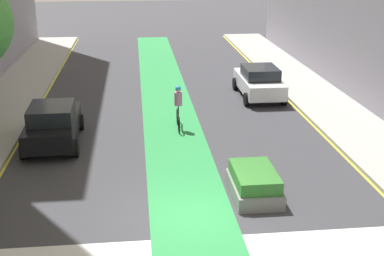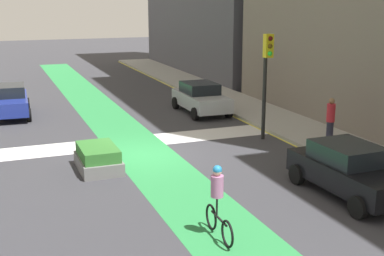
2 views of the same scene
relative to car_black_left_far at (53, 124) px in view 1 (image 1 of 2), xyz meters
name	(u,v)px [view 1 (image 1 of 2)]	position (x,y,z in m)	size (l,w,h in m)	color
ground_plane	(191,217)	(4.57, -6.21, -0.80)	(120.00, 120.00, 0.00)	#38383D
bike_lane_paint	(192,217)	(4.62, -6.21, -0.80)	(2.40, 60.00, 0.01)	#2D8C47
car_black_left_far	(53,124)	(0.00, 0.00, 0.00)	(2.11, 4.24, 1.57)	black
car_white_right_far	(259,81)	(9.25, 5.46, 0.00)	(2.04, 4.21, 1.57)	silver
cyclist_in_lane	(178,106)	(4.86, 1.17, 0.17)	(0.32, 1.73, 1.86)	black
median_planter	(254,184)	(6.62, -5.13, -0.40)	(1.36, 2.22, 0.85)	slate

